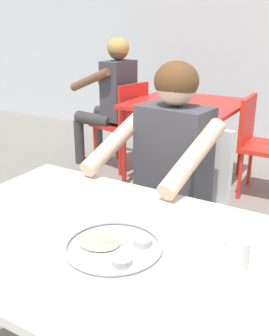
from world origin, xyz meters
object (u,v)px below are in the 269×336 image
(chair_foreground, at_px, (184,196))
(chair_red_right, at_px, (259,139))
(thali_tray, at_px, (113,246))
(patron_background, at_px, (111,92))
(table_foreground, at_px, (102,254))
(table_background_red, at_px, (186,111))
(diner_foreground, at_px, (163,170))
(drinking_cup, at_px, (237,252))
(chair_red_left, at_px, (124,120))

(chair_foreground, xyz_separation_m, chair_red_right, (0.05, 1.39, -0.03))
(thali_tray, bearing_deg, patron_background, 123.88)
(table_foreground, relative_size, table_background_red, 1.33)
(diner_foreground, height_order, table_background_red, diner_foreground)
(drinking_cup, height_order, diner_foreground, diner_foreground)
(chair_red_left, height_order, patron_background, patron_background)
(chair_red_right, bearing_deg, drinking_cup, -78.35)
(drinking_cup, relative_size, diner_foreground, 0.07)
(diner_foreground, relative_size, chair_red_right, 1.49)
(patron_background, bearing_deg, diner_foreground, -49.63)
(chair_red_left, bearing_deg, table_foreground, -59.57)
(table_foreground, xyz_separation_m, thali_tray, (0.07, -0.05, 0.08))
(thali_tray, bearing_deg, diner_foreground, 104.33)
(chair_foreground, height_order, patron_background, patron_background)
(table_background_red, bearing_deg, diner_foreground, -70.27)
(drinking_cup, distance_m, diner_foreground, 0.78)
(thali_tray, relative_size, drinking_cup, 3.52)
(table_background_red, bearing_deg, table_foreground, -73.25)
(chair_red_left, relative_size, patron_background, 0.68)
(table_foreground, relative_size, chair_red_right, 1.51)
(drinking_cup, xyz_separation_m, chair_red_right, (-0.45, 2.20, -0.30))
(table_foreground, height_order, chair_red_left, chair_red_left)
(chair_foreground, xyz_separation_m, table_background_red, (-0.59, 1.37, 0.13))
(table_background_red, bearing_deg, patron_background, 179.60)
(diner_foreground, height_order, chair_red_right, diner_foreground)
(thali_tray, xyz_separation_m, chair_red_right, (-0.11, 2.30, -0.26))
(diner_foreground, distance_m, table_background_red, 1.70)
(table_background_red, height_order, patron_background, patron_background)
(drinking_cup, distance_m, table_background_red, 2.44)
(table_foreground, xyz_separation_m, chair_foreground, (-0.08, 0.86, -0.15))
(drinking_cup, height_order, table_background_red, drinking_cup)
(chair_red_right, bearing_deg, table_foreground, -89.20)
(table_background_red, relative_size, chair_red_left, 1.10)
(chair_foreground, bearing_deg, chair_red_left, 132.11)
(patron_background, bearing_deg, thali_tray, -56.12)
(table_background_red, xyz_separation_m, chair_red_right, (0.64, 0.02, -0.17))
(chair_red_right, distance_m, patron_background, 1.45)
(chair_foreground, xyz_separation_m, diner_foreground, (-0.02, -0.22, 0.22))
(chair_red_left, xyz_separation_m, chair_red_right, (1.26, 0.05, -0.01))
(diner_foreground, distance_m, chair_red_right, 1.64)
(thali_tray, bearing_deg, chair_foreground, 99.82)
(table_foreground, bearing_deg, chair_foreground, 95.50)
(drinking_cup, xyz_separation_m, diner_foreground, (-0.52, 0.58, -0.05))
(table_foreground, distance_m, chair_red_right, 2.27)
(thali_tray, xyz_separation_m, patron_background, (-1.54, 2.29, -0.00))
(diner_foreground, bearing_deg, thali_tray, -75.67)
(drinking_cup, bearing_deg, table_foreground, -171.99)
(table_foreground, relative_size, chair_foreground, 1.42)
(chair_red_left, bearing_deg, table_background_red, 2.70)
(table_foreground, bearing_deg, patron_background, 123.10)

